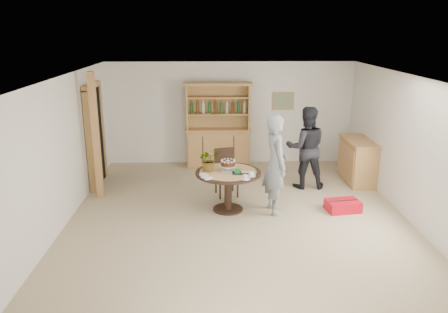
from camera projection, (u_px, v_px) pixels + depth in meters
ground at (238, 221)px, 7.72m from camera, size 7.00×7.00×0.00m
room_shell at (240, 124)px, 7.23m from camera, size 6.04×7.04×2.52m
doorway at (95, 134)px, 9.23m from camera, size 0.13×1.10×2.18m
pine_post at (96, 137)px, 8.43m from camera, size 0.12×0.12×2.50m
hutch at (218, 138)px, 10.62m from camera, size 1.62×0.54×2.04m
sideboard at (357, 160)px, 9.58m from camera, size 0.54×1.26×0.94m
dining_table at (228, 179)px, 8.00m from camera, size 1.20×1.20×0.76m
dining_chair at (226, 169)px, 8.81m from camera, size 0.50×0.50×0.95m
birthday_cake at (228, 164)px, 7.97m from camera, size 0.30×0.30×0.20m
flower_vase at (209, 160)px, 7.93m from camera, size 0.47×0.44×0.42m
gift_tray at (240, 172)px, 7.84m from camera, size 0.30×0.20×0.08m
coffee_cup_a at (251, 174)px, 7.69m from camera, size 0.15×0.15×0.09m
coffee_cup_b at (245, 178)px, 7.52m from camera, size 0.15×0.15×0.08m
napkins at (205, 176)px, 7.64m from camera, size 0.24×0.33×0.03m
teen_boy at (276, 164)px, 7.84m from camera, size 0.54×0.73×1.84m
adult_person at (306, 148)px, 9.11m from camera, size 0.86×0.68×1.74m
red_suitcase at (343, 206)px, 8.10m from camera, size 0.65×0.49×0.21m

